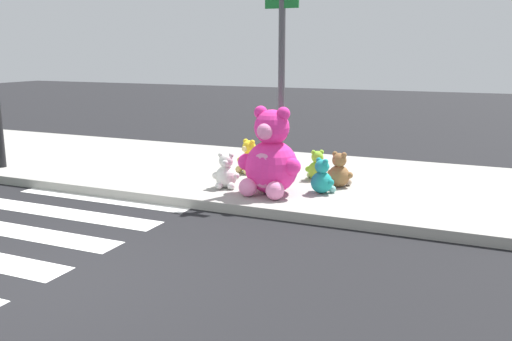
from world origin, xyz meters
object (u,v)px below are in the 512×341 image
(plush_yellow, at_px, (248,159))
(plush_lime, at_px, (317,168))
(plush_pink_large, at_px, (270,159))
(plush_white, at_px, (226,174))
(sign_pole, at_px, (281,83))
(plush_brown, at_px, (339,173))
(plush_teal, at_px, (322,179))

(plush_yellow, distance_m, plush_lime, 1.32)
(plush_pink_large, bearing_deg, plush_lime, 72.73)
(plush_yellow, bearing_deg, plush_lime, 0.15)
(plush_pink_large, bearing_deg, plush_white, 175.58)
(sign_pole, xyz_separation_m, plush_pink_large, (0.05, -0.59, -1.15))
(plush_lime, bearing_deg, plush_brown, -35.26)
(plush_white, distance_m, plush_brown, 1.88)
(sign_pole, distance_m, plush_teal, 1.69)
(sign_pole, xyz_separation_m, plush_white, (-0.76, -0.53, -1.46))
(plush_white, distance_m, plush_teal, 1.58)
(sign_pole, bearing_deg, plush_lime, 55.71)
(plush_pink_large, height_order, plush_yellow, plush_pink_large)
(plush_brown, bearing_deg, plush_pink_large, -135.05)
(sign_pole, relative_size, plush_lime, 6.08)
(sign_pole, height_order, plush_yellow, sign_pole)
(plush_lime, relative_size, plush_teal, 0.93)
(plush_white, bearing_deg, plush_brown, 25.73)
(plush_white, relative_size, plush_yellow, 0.94)
(plush_pink_large, xyz_separation_m, plush_teal, (0.74, 0.36, -0.33))
(plush_brown, bearing_deg, plush_lime, 144.74)
(plush_white, bearing_deg, plush_yellow, 96.01)
(sign_pole, xyz_separation_m, plush_lime, (0.44, 0.64, -1.49))
(plush_white, xyz_separation_m, plush_brown, (1.69, 0.82, 0.00))
(plush_lime, bearing_deg, plush_white, -135.66)
(sign_pole, height_order, plush_pink_large, sign_pole)
(plush_brown, bearing_deg, plush_white, -154.27)
(sign_pole, distance_m, plush_brown, 1.76)
(plush_white, height_order, plush_teal, plush_white)
(plush_white, height_order, plush_brown, plush_brown)
(plush_lime, height_order, plush_brown, plush_brown)
(plush_teal, bearing_deg, plush_lime, 112.60)
(sign_pole, relative_size, plush_yellow, 5.11)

